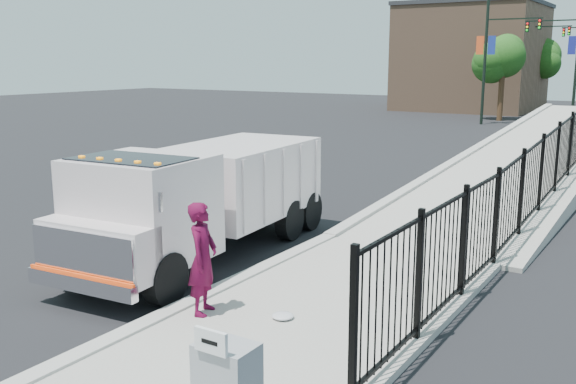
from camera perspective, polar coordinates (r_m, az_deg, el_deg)
The scene contains 15 objects.
ground at distance 11.04m, azimuth -6.36°, elevation -9.21°, with size 120.00×120.00×0.00m, color black.
sidewalk at distance 8.49m, azimuth -4.54°, elevation -15.42°, with size 3.55×12.00×0.12m, color #9E998E.
curb at distance 9.65m, azimuth -13.95°, elevation -12.14°, with size 0.30×12.00×0.16m, color #ADAAA3.
ramp at distance 24.73m, azimuth 21.69°, elevation 1.71°, with size 3.95×24.00×1.70m, color #9E998E.
iron_fence at distance 20.46m, azimuth 23.66°, elevation 2.19°, with size 0.10×28.00×1.80m, color black.
truck at distance 12.77m, azimuth -7.84°, elevation -0.23°, with size 2.75×6.97×2.33m.
worker at distance 9.80m, azimuth -7.59°, elevation -5.87°, with size 0.63×0.41×1.73m, color #4E0726.
arrow_sign at distance 5.85m, azimuth -6.88°, elevation -13.05°, with size 0.35×0.04×0.22m, color white.
debris at distance 9.78m, azimuth -0.47°, elevation -10.94°, with size 0.33×0.33×0.08m, color silver.
light_pole_0 at distance 41.58m, azimuth 17.55°, elevation 11.74°, with size 3.77×0.22×8.00m.
light_pole_1 at distance 43.64m, azimuth 23.94°, elevation 11.26°, with size 3.78×0.22×8.00m.
light_pole_2 at distance 51.70m, azimuth 20.53°, elevation 11.43°, with size 3.77×0.22×8.00m.
tree_0 at distance 44.59m, azimuth 18.59°, elevation 11.11°, with size 2.82×2.82×5.41m.
tree_2 at distance 56.12m, azimuth 21.66°, elevation 10.89°, with size 2.85×2.85×5.42m.
building at distance 54.28m, azimuth 16.02°, elevation 11.30°, with size 10.00×10.00×8.00m, color #8C664C.
Camera 1 is at (6.50, -8.02, 3.92)m, focal length 40.00 mm.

